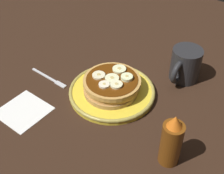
# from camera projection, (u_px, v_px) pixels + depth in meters

# --- Properties ---
(ground_plane) EXTENTS (1.40, 1.40, 0.03)m
(ground_plane) POSITION_uv_depth(u_px,v_px,m) (112.00, 98.00, 0.82)
(ground_plane) COLOR black
(plate) EXTENTS (0.22, 0.22, 0.02)m
(plate) POSITION_uv_depth(u_px,v_px,m) (112.00, 92.00, 0.80)
(plate) COLOR yellow
(plate) RESTS_ON ground_plane
(pancake_stack) EXTENTS (0.15, 0.15, 0.04)m
(pancake_stack) POSITION_uv_depth(u_px,v_px,m) (111.00, 85.00, 0.79)
(pancake_stack) COLOR #AB8047
(pancake_stack) RESTS_ON plate
(banana_slice_0) EXTENTS (0.04, 0.04, 0.01)m
(banana_slice_0) POSITION_uv_depth(u_px,v_px,m) (112.00, 77.00, 0.78)
(banana_slice_0) COLOR #ECECB5
(banana_slice_0) RESTS_ON pancake_stack
(banana_slice_1) EXTENTS (0.03, 0.03, 0.01)m
(banana_slice_1) POSITION_uv_depth(u_px,v_px,m) (104.00, 85.00, 0.76)
(banana_slice_1) COLOR #F4E8C6
(banana_slice_1) RESTS_ON pancake_stack
(banana_slice_2) EXTENTS (0.03, 0.03, 0.01)m
(banana_slice_2) POSITION_uv_depth(u_px,v_px,m) (127.00, 78.00, 0.78)
(banana_slice_2) COLOR #EAF2B6
(banana_slice_2) RESTS_ON pancake_stack
(banana_slice_3) EXTENTS (0.03, 0.03, 0.01)m
(banana_slice_3) POSITION_uv_depth(u_px,v_px,m) (116.00, 85.00, 0.76)
(banana_slice_3) COLOR #EEEAB7
(banana_slice_3) RESTS_ON pancake_stack
(banana_slice_4) EXTENTS (0.03, 0.03, 0.01)m
(banana_slice_4) POSITION_uv_depth(u_px,v_px,m) (99.00, 75.00, 0.79)
(banana_slice_4) COLOR beige
(banana_slice_4) RESTS_ON pancake_stack
(banana_slice_5) EXTENTS (0.04, 0.04, 0.01)m
(banana_slice_5) POSITION_uv_depth(u_px,v_px,m) (119.00, 69.00, 0.80)
(banana_slice_5) COLOR #EBEFB6
(banana_slice_5) RESTS_ON pancake_stack
(coffee_mug) EXTENTS (0.12, 0.08, 0.09)m
(coffee_mug) POSITION_uv_depth(u_px,v_px,m) (185.00, 65.00, 0.83)
(coffee_mug) COLOR #262628
(coffee_mug) RESTS_ON ground_plane
(napkin) EXTENTS (0.11, 0.11, 0.00)m
(napkin) POSITION_uv_depth(u_px,v_px,m) (24.00, 111.00, 0.76)
(napkin) COLOR white
(napkin) RESTS_ON ground_plane
(fork) EXTENTS (0.01, 0.13, 0.01)m
(fork) POSITION_uv_depth(u_px,v_px,m) (50.00, 78.00, 0.86)
(fork) COLOR silver
(fork) RESTS_ON ground_plane
(syrup_bottle) EXTENTS (0.04, 0.04, 0.13)m
(syrup_bottle) POSITION_uv_depth(u_px,v_px,m) (171.00, 141.00, 0.62)
(syrup_bottle) COLOR brown
(syrup_bottle) RESTS_ON ground_plane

